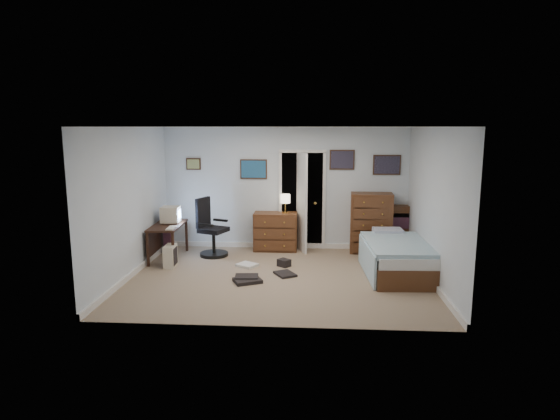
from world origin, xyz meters
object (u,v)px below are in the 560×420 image
object	(u,v)px
tall_dresser	(371,223)
office_chair	(211,234)
low_dresser	(276,232)
bed	(395,257)
computer_desk	(164,232)

from	to	relation	value
tall_dresser	office_chair	bearing A→B (deg)	-167.69
low_dresser	tall_dresser	world-z (taller)	tall_dresser
office_chair	bed	xyz separation A→B (m)	(3.41, -0.93, -0.14)
computer_desk	tall_dresser	distance (m)	4.09
tall_dresser	bed	size ratio (longest dim) A/B	0.61
office_chair	tall_dresser	bearing A→B (deg)	30.67
computer_desk	office_chair	world-z (taller)	office_chair
bed	low_dresser	bearing A→B (deg)	144.32
office_chair	tall_dresser	size ratio (longest dim) A/B	0.95
computer_desk	bed	size ratio (longest dim) A/B	0.60
computer_desk	bed	distance (m)	4.32
office_chair	bed	distance (m)	3.54
office_chair	bed	world-z (taller)	office_chair
computer_desk	office_chair	distance (m)	0.90
office_chair	tall_dresser	distance (m)	3.20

